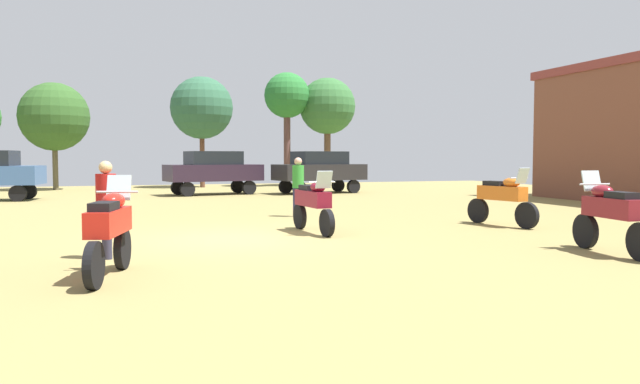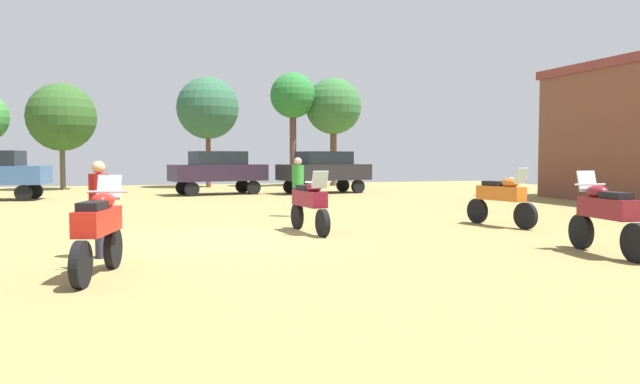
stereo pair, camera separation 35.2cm
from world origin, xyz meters
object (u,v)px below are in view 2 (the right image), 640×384
Objects in this scene: car_2 at (324,169)px; tree_1 at (208,108)px; tree_6 at (61,117)px; motorcycle_7 at (310,202)px; car_3 at (218,169)px; motorcycle_2 at (606,214)px; tree_5 at (333,107)px; tree_4 at (293,97)px; person_1 at (298,182)px; motorcycle_1 at (98,228)px; motorcycle_6 at (501,197)px; person_2 at (99,202)px.

car_2 is 0.73× the size of tree_1.
motorcycle_7 is at bearing -70.60° from tree_6.
tree_1 is at bearing -14.26° from car_3.
motorcycle_2 is at bearing -178.80° from car_3.
tree_5 is (7.78, 6.68, 3.57)m from car_3.
person_1 is at bearing -103.82° from tree_4.
car_2 and car_3 have the same top height.
person_1 is (0.89, -11.13, -0.16)m from car_3.
car_3 is 10.86m from tree_5.
motorcycle_1 is at bearing -176.40° from motorcycle_2.
tree_5 is (3.40, 26.19, 4.00)m from motorcycle_2.
tree_5 is (11.98, 25.72, 4.01)m from motorcycle_1.
motorcycle_6 is at bearing 86.70° from motorcycle_2.
motorcycle_1 is 0.32× the size of tree_5.
person_1 reaches higher than motorcycle_2.
motorcycle_6 is 0.98× the size of motorcycle_7.
motorcycle_2 is 0.48× the size of car_3.
tree_4 reaches higher than person_2.
motorcycle_6 is 22.24m from tree_5.
person_2 is (-9.45, -2.19, 0.25)m from motorcycle_6.
motorcycle_7 is at bearing 139.16° from motorcycle_2.
tree_5 is at bearing 79.15° from motorcycle_1.
motorcycle_7 is at bearing -109.41° from tree_5.
tree_1 is 0.94× the size of tree_4.
motorcycle_7 is (-5.00, 0.13, -0.02)m from motorcycle_6.
motorcycle_2 is at bearing 127.21° from motorcycle_7.
tree_4 reaches higher than person_1.
tree_5 is at bearing -32.65° from car_2.
tree_1 reaches higher than person_2.
car_3 is (-5.17, 15.04, 0.44)m from motorcycle_6.
car_2 is 0.69× the size of tree_4.
motorcycle_2 is 6.23m from motorcycle_7.
motorcycle_6 is 1.28× the size of person_1.
motorcycle_1 is at bearing 142.37° from car_2.
tree_5 reaches higher than tree_6.
car_2 reaches higher than motorcycle_2.
motorcycle_2 is at bearing -65.70° from tree_6.
car_2 is at bearing -103.07° from motorcycle_6.
motorcycle_2 is (8.57, -0.47, 0.01)m from motorcycle_1.
person_2 reaches higher than motorcycle_1.
person_2 is 0.30× the size of tree_6.
motorcycle_1 is at bearing -99.52° from person_1.
car_2 is 9.32m from tree_1.
motorcycle_7 is (4.37, 4.13, -0.01)m from motorcycle_1.
motorcycle_6 is 0.48× the size of car_2.
tree_4 reaches higher than tree_5.
tree_6 is (-12.59, -0.12, -1.41)m from tree_4.
person_1 is at bearing -105.92° from motorcycle_7.
tree_5 is (7.61, 21.59, 4.02)m from motorcycle_7.
car_2 reaches higher than person_1.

